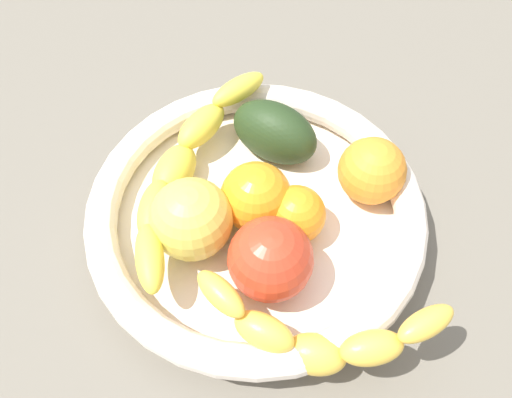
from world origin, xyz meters
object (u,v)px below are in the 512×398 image
banana_draped_left (183,167)px  orange_mid_right (297,212)px  orange_mid_left (253,195)px  tomato_red (270,259)px  orange_front (372,171)px  banana_draped_right (318,336)px  avocado_dark (275,132)px  apple_yellow (191,219)px  fruit_bowl (256,213)px

banana_draped_left → orange_mid_right: same height
orange_mid_right → orange_mid_left: bearing=2.1°
banana_draped_left → tomato_red: size_ratio=3.77×
orange_front → orange_mid_left: bearing=36.4°
banana_draped_right → orange_mid_left: size_ratio=3.11×
banana_draped_right → orange_mid_right: size_ratio=3.79×
banana_draped_left → tomato_red: bearing=151.2°
orange_front → avocado_dark: bearing=-7.6°
banana_draped_left → orange_front: (-16.79, -6.24, 0.23)cm
avocado_dark → apple_yellow: size_ratio=1.24×
banana_draped_right → orange_mid_left: bearing=-46.4°
fruit_bowl → banana_draped_right: 13.88cm
banana_draped_left → tomato_red: 13.04cm
orange_mid_left → avocado_dark: 8.35cm
fruit_bowl → banana_draped_right: bearing=132.8°
fruit_bowl → apple_yellow: 6.97cm
banana_draped_right → fruit_bowl: bearing=-47.2°
orange_front → orange_mid_right: orange_front is taller
banana_draped_right → orange_front: (0.33, -17.01, 0.21)cm
banana_draped_left → orange_mid_right: bearing=177.7°
orange_mid_left → orange_mid_right: (-4.27, -0.15, -0.59)cm
tomato_red → avocado_dark: size_ratio=0.79×
banana_draped_right → orange_mid_right: bearing=-62.5°
orange_mid_right → apple_yellow: apple_yellow is taller
orange_mid_left → orange_mid_right: orange_mid_left is taller
orange_mid_left → banana_draped_right: bearing=133.6°
banana_draped_left → banana_draped_right: size_ratio=1.34×
orange_mid_left → tomato_red: tomato_red is taller
banana_draped_left → orange_mid_left: (-7.48, 0.63, 0.31)cm
orange_front → orange_mid_right: 8.41cm
banana_draped_left → orange_front: size_ratio=4.26×
orange_mid_right → avocado_dark: avocado_dark is taller
fruit_bowl → orange_mid_right: size_ratio=5.88×
fruit_bowl → banana_draped_right: (-9.28, 10.02, 2.47)cm
banana_draped_right → tomato_red: bearing=-38.3°
banana_draped_left → avocado_dark: size_ratio=2.99×
banana_draped_right → apple_yellow: (13.51, -5.48, 0.69)cm
fruit_bowl → banana_draped_left: size_ratio=1.16×
fruit_bowl → avocado_dark: bearing=-80.4°
banana_draped_right → tomato_red: tomato_red is taller
orange_front → apple_yellow: (13.18, 11.54, 0.48)cm
tomato_red → banana_draped_left: bearing=-28.8°
orange_mid_right → fruit_bowl: bearing=3.9°
orange_mid_left → avocado_dark: bearing=-82.7°
orange_front → orange_mid_left: orange_mid_left is taller
fruit_bowl → orange_mid_left: 2.77cm
banana_draped_right → tomato_red: size_ratio=2.82×
banana_draped_left → orange_mid_right: (-11.75, 0.47, -0.29)cm
fruit_bowl → orange_mid_right: bearing=-176.1°
banana_draped_right → orange_mid_left: 13.99cm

